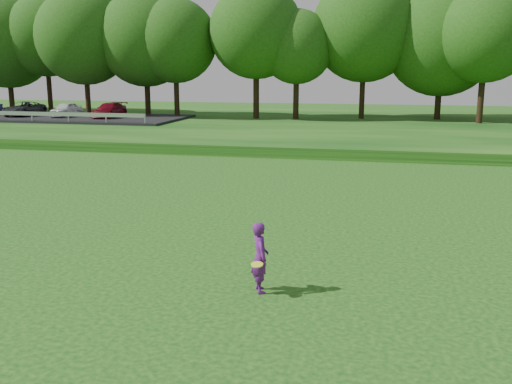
# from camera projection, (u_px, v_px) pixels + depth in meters

# --- Properties ---
(ground) EXTENTS (140.00, 140.00, 0.00)m
(ground) POSITION_uv_depth(u_px,v_px,m) (165.00, 293.00, 12.17)
(ground) COLOR #0C3F0F
(ground) RESTS_ON ground
(berm) EXTENTS (130.00, 30.00, 0.60)m
(berm) POSITION_uv_depth(u_px,v_px,m) (327.00, 127.00, 44.52)
(berm) COLOR #0C3F0F
(berm) RESTS_ON ground
(walking_path) EXTENTS (130.00, 1.60, 0.04)m
(walking_path) POSITION_uv_depth(u_px,v_px,m) (301.00, 156.00, 31.23)
(walking_path) COLOR gray
(walking_path) RESTS_ON ground
(treeline) EXTENTS (104.00, 7.00, 15.00)m
(treeline) POSITION_uv_depth(u_px,v_px,m) (335.00, 27.00, 46.69)
(treeline) COLOR #1D4810
(treeline) RESTS_ON berm
(parking_lot) EXTENTS (24.00, 9.00, 1.38)m
(parking_lot) POSITION_uv_depth(u_px,v_px,m) (45.00, 114.00, 48.41)
(parking_lot) COLOR black
(parking_lot) RESTS_ON berm
(woman) EXTENTS (0.57, 0.78, 1.53)m
(woman) POSITION_uv_depth(u_px,v_px,m) (260.00, 257.00, 12.10)
(woman) COLOR #601A76
(woman) RESTS_ON ground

